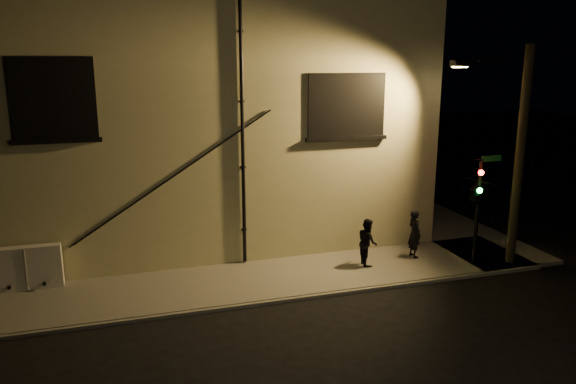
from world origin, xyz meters
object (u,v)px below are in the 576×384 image
object	(u,v)px
utility_cabinet	(26,268)
pedestrian_a	(414,234)
pedestrian_b	(367,242)
streetlamp_pole	(516,152)
traffic_signal	(476,194)

from	to	relation	value
utility_cabinet	pedestrian_a	distance (m)	11.73
pedestrian_a	pedestrian_b	size ratio (longest dim) A/B	1.06
pedestrian_a	pedestrian_b	bearing A→B (deg)	93.14
pedestrian_b	streetlamp_pole	size ratio (longest dim) A/B	0.22
utility_cabinet	streetlamp_pole	distance (m)	14.75
pedestrian_b	traffic_signal	world-z (taller)	traffic_signal
pedestrian_a	utility_cabinet	bearing A→B (deg)	82.80
utility_cabinet	streetlamp_pole	bearing A→B (deg)	-8.57
pedestrian_b	streetlamp_pole	bearing A→B (deg)	-95.68
traffic_signal	pedestrian_a	bearing A→B (deg)	136.86
pedestrian_b	streetlamp_pole	distance (m)	5.29
utility_cabinet	pedestrian_b	xyz separation A→B (m)	(9.94, -1.08, 0.12)
traffic_signal	pedestrian_b	bearing A→B (deg)	161.22
utility_cabinet	pedestrian_b	size ratio (longest dim) A/B	1.28
pedestrian_a	traffic_signal	xyz separation A→B (m)	(1.31, -1.22, 1.53)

